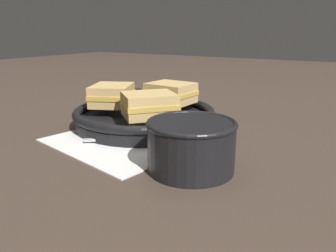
{
  "coord_description": "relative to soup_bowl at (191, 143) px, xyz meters",
  "views": [
    {
      "loc": [
        0.32,
        -0.47,
        0.2
      ],
      "look_at": [
        0.03,
        0.0,
        0.04
      ],
      "focal_mm": 35.0,
      "sensor_mm": 36.0,
      "label": 1
    }
  ],
  "objects": [
    {
      "name": "ground_plane",
      "position": [
        -0.11,
        0.06,
        -0.04
      ],
      "size": [
        4.0,
        4.0,
        0.0
      ],
      "primitive_type": "plane",
      "color": "#47382D"
    },
    {
      "name": "soup_bowl",
      "position": [
        0.0,
        0.0,
        0.0
      ],
      "size": [
        0.14,
        0.14,
        0.08
      ],
      "color": "black",
      "rests_on": "ground_plane"
    },
    {
      "name": "spoon",
      "position": [
        -0.13,
        0.07,
        -0.04
      ],
      "size": [
        0.15,
        0.12,
        0.01
      ],
      "rotation": [
        0.0,
        0.0,
        0.64
      ],
      "color": "#B7B7BC",
      "rests_on": "napkin"
    },
    {
      "name": "sandwich_near_left",
      "position": [
        -0.18,
        0.23,
        0.02
      ],
      "size": [
        0.11,
        0.09,
        0.05
      ],
      "rotation": [
        0.0,
        0.0,
        3.07
      ],
      "color": "#DBB26B",
      "rests_on": "skillet"
    },
    {
      "name": "skillet",
      "position": [
        -0.2,
        0.16,
        -0.02
      ],
      "size": [
        0.35,
        0.38,
        0.04
      ],
      "color": "black",
      "rests_on": "ground_plane"
    },
    {
      "name": "sandwich_near_right",
      "position": [
        -0.28,
        0.14,
        0.02
      ],
      "size": [
        0.12,
        0.13,
        0.05
      ],
      "rotation": [
        0.0,
        0.0,
        5.15
      ],
      "color": "#DBB26B",
      "rests_on": "skillet"
    },
    {
      "name": "napkin",
      "position": [
        -0.17,
        0.05,
        -0.04
      ],
      "size": [
        0.3,
        0.27,
        0.0
      ],
      "color": "white",
      "rests_on": "ground_plane"
    },
    {
      "name": "sandwich_far_left",
      "position": [
        -0.15,
        0.1,
        0.02
      ],
      "size": [
        0.13,
        0.13,
        0.05
      ],
      "rotation": [
        0.0,
        0.0,
        7.15
      ],
      "color": "#DBB26B",
      "rests_on": "skillet"
    }
  ]
}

